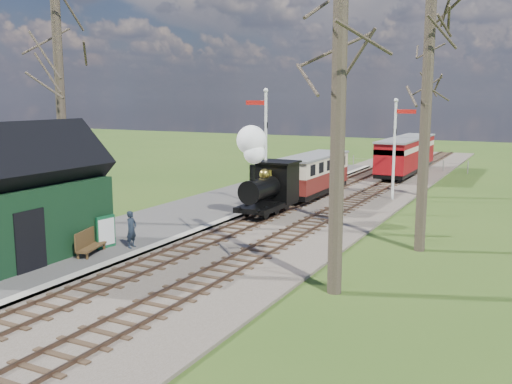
{
  "coord_description": "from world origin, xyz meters",
  "views": [
    {
      "loc": [
        11.86,
        -9.58,
        5.79
      ],
      "look_at": [
        0.44,
        12.7,
        1.6
      ],
      "focal_mm": 40.0,
      "sensor_mm": 36.0,
      "label": 1
    }
  ],
  "objects_px": {
    "sign_board": "(106,232)",
    "semaphore_far": "(396,141)",
    "locomotive": "(266,177)",
    "bench": "(88,243)",
    "person": "(132,229)",
    "coach": "(313,173)",
    "red_carriage_b": "(414,152)",
    "station_shed": "(20,200)",
    "red_carriage_a": "(397,158)",
    "semaphore_near": "(265,141)"
  },
  "relations": [
    {
      "from": "bench",
      "to": "person",
      "type": "xyz_separation_m",
      "value": [
        0.8,
        1.43,
        0.28
      ]
    },
    {
      "from": "semaphore_near",
      "to": "semaphore_far",
      "type": "distance_m",
      "value": 7.91
    },
    {
      "from": "red_carriage_a",
      "to": "red_carriage_b",
      "type": "xyz_separation_m",
      "value": [
        0.0,
        5.5,
        0.0
      ]
    },
    {
      "from": "station_shed",
      "to": "sign_board",
      "type": "height_order",
      "value": "station_shed"
    },
    {
      "from": "sign_board",
      "to": "bench",
      "type": "distance_m",
      "value": 0.98
    },
    {
      "from": "semaphore_far",
      "to": "coach",
      "type": "bearing_deg",
      "value": -163.85
    },
    {
      "from": "red_carriage_b",
      "to": "semaphore_near",
      "type": "bearing_deg",
      "value": -99.72
    },
    {
      "from": "semaphore_near",
      "to": "semaphore_far",
      "type": "bearing_deg",
      "value": 49.4
    },
    {
      "from": "semaphore_near",
      "to": "bench",
      "type": "distance_m",
      "value": 11.21
    },
    {
      "from": "semaphore_far",
      "to": "sign_board",
      "type": "relative_size",
      "value": 4.7
    },
    {
      "from": "station_shed",
      "to": "semaphore_far",
      "type": "distance_m",
      "value": 20.01
    },
    {
      "from": "semaphore_far",
      "to": "locomotive",
      "type": "xyz_separation_m",
      "value": [
        -4.39,
        -7.33,
        -1.35
      ]
    },
    {
      "from": "station_shed",
      "to": "coach",
      "type": "relative_size",
      "value": 0.91
    },
    {
      "from": "red_carriage_b",
      "to": "red_carriage_a",
      "type": "bearing_deg",
      "value": -90.0
    },
    {
      "from": "red_carriage_b",
      "to": "locomotive",
      "type": "bearing_deg",
      "value": -97.09
    },
    {
      "from": "station_shed",
      "to": "red_carriage_b",
      "type": "xyz_separation_m",
      "value": [
        6.9,
        31.67,
        -0.71
      ]
    },
    {
      "from": "station_shed",
      "to": "red_carriage_a",
      "type": "xyz_separation_m",
      "value": [
        6.9,
        26.17,
        -0.71
      ]
    },
    {
      "from": "station_shed",
      "to": "person",
      "type": "bearing_deg",
      "value": 47.74
    },
    {
      "from": "coach",
      "to": "semaphore_near",
      "type": "bearing_deg",
      "value": -99.23
    },
    {
      "from": "semaphore_near",
      "to": "coach",
      "type": "relative_size",
      "value": 0.9
    },
    {
      "from": "station_shed",
      "to": "semaphore_far",
      "type": "bearing_deg",
      "value": 64.28
    },
    {
      "from": "semaphore_near",
      "to": "red_carriage_b",
      "type": "height_order",
      "value": "semaphore_near"
    },
    {
      "from": "bench",
      "to": "semaphore_far",
      "type": "bearing_deg",
      "value": 67.37
    },
    {
      "from": "coach",
      "to": "red_carriage_b",
      "type": "relative_size",
      "value": 1.3
    },
    {
      "from": "station_shed",
      "to": "bench",
      "type": "relative_size",
      "value": 3.87
    },
    {
      "from": "station_shed",
      "to": "person",
      "type": "height_order",
      "value": "station_shed"
    },
    {
      "from": "locomotive",
      "to": "bench",
      "type": "distance_m",
      "value": 9.76
    },
    {
      "from": "semaphore_far",
      "to": "red_carriage_a",
      "type": "xyz_separation_m",
      "value": [
        -1.77,
        8.17,
        -1.79
      ]
    },
    {
      "from": "station_shed",
      "to": "person",
      "type": "xyz_separation_m",
      "value": [
        2.53,
        2.79,
        -1.37
      ]
    },
    {
      "from": "red_carriage_b",
      "to": "person",
      "type": "bearing_deg",
      "value": -98.6
    },
    {
      "from": "semaphore_near",
      "to": "coach",
      "type": "bearing_deg",
      "value": 80.77
    },
    {
      "from": "red_carriage_a",
      "to": "red_carriage_b",
      "type": "distance_m",
      "value": 5.5
    },
    {
      "from": "red_carriage_a",
      "to": "red_carriage_b",
      "type": "relative_size",
      "value": 1.0
    },
    {
      "from": "person",
      "to": "semaphore_near",
      "type": "bearing_deg",
      "value": -9.03
    },
    {
      "from": "coach",
      "to": "sign_board",
      "type": "distance_m",
      "value": 14.66
    },
    {
      "from": "locomotive",
      "to": "bench",
      "type": "height_order",
      "value": "locomotive"
    },
    {
      "from": "red_carriage_b",
      "to": "coach",
      "type": "bearing_deg",
      "value": -99.88
    },
    {
      "from": "station_shed",
      "to": "coach",
      "type": "distance_m",
      "value": 17.3
    },
    {
      "from": "person",
      "to": "locomotive",
      "type": "bearing_deg",
      "value": -15.39
    },
    {
      "from": "locomotive",
      "to": "person",
      "type": "height_order",
      "value": "locomotive"
    },
    {
      "from": "station_shed",
      "to": "locomotive",
      "type": "distance_m",
      "value": 11.51
    },
    {
      "from": "coach",
      "to": "sign_board",
      "type": "bearing_deg",
      "value": -100.23
    },
    {
      "from": "semaphore_far",
      "to": "station_shed",
      "type": "bearing_deg",
      "value": -115.72
    },
    {
      "from": "semaphore_far",
      "to": "sign_board",
      "type": "bearing_deg",
      "value": -113.98
    },
    {
      "from": "sign_board",
      "to": "semaphore_far",
      "type": "bearing_deg",
      "value": 66.02
    },
    {
      "from": "bench",
      "to": "person",
      "type": "relative_size",
      "value": 1.17
    },
    {
      "from": "sign_board",
      "to": "locomotive",
      "type": "bearing_deg",
      "value": 72.77
    },
    {
      "from": "bench",
      "to": "red_carriage_b",
      "type": "bearing_deg",
      "value": 80.33
    },
    {
      "from": "coach",
      "to": "bench",
      "type": "xyz_separation_m",
      "value": [
        -2.57,
        -15.38,
        -0.85
      ]
    },
    {
      "from": "coach",
      "to": "bench",
      "type": "distance_m",
      "value": 15.62
    }
  ]
}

